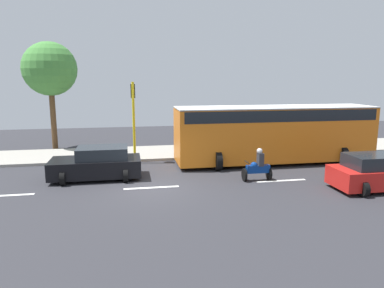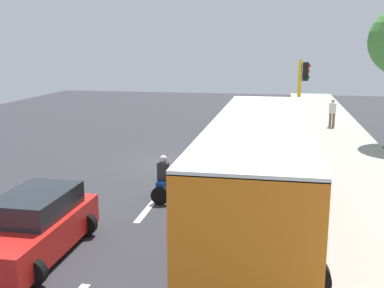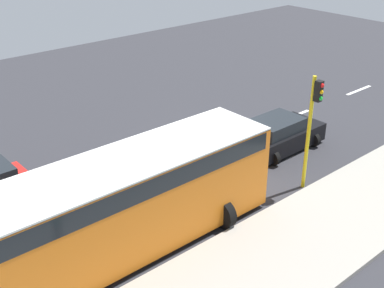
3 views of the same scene
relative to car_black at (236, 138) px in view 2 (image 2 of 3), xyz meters
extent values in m
cube|color=#2D2D33|center=(-1.95, -2.40, -0.76)|extent=(40.00, 60.00, 0.10)
cube|color=#9E998E|center=(5.05, -2.40, -0.64)|extent=(4.00, 60.00, 0.15)
cube|color=white|center=(-1.95, -8.40, -0.71)|extent=(0.20, 2.40, 0.01)
cube|color=white|center=(-1.95, -2.40, -0.71)|extent=(0.20, 2.40, 0.01)
cube|color=white|center=(-1.95, 3.60, -0.71)|extent=(0.20, 2.40, 0.01)
cube|color=white|center=(-1.95, 9.60, -0.71)|extent=(0.20, 2.40, 0.01)
cube|color=black|center=(0.00, 0.08, -0.15)|extent=(1.93, 4.17, 0.80)
cube|color=#1E2328|center=(0.00, -0.25, 0.53)|extent=(1.62, 2.33, 0.56)
cylinder|color=black|center=(-0.86, 1.45, -0.39)|extent=(0.64, 0.22, 0.64)
cylinder|color=black|center=(0.86, 1.45, -0.39)|extent=(0.64, 0.22, 0.64)
cylinder|color=black|center=(-0.86, -1.30, -0.39)|extent=(0.64, 0.22, 0.64)
cylinder|color=black|center=(0.86, -1.30, -0.39)|extent=(0.64, 0.22, 0.64)
cube|color=red|center=(-3.82, -12.10, -0.15)|extent=(1.79, 4.21, 0.80)
cube|color=#1E2328|center=(-3.82, -11.76, 0.53)|extent=(1.50, 2.36, 0.56)
cylinder|color=black|center=(-3.04, -13.49, -0.39)|extent=(0.64, 0.22, 0.64)
cylinder|color=black|center=(-3.04, -10.71, -0.39)|extent=(0.64, 0.22, 0.64)
cylinder|color=black|center=(-4.61, -10.71, -0.39)|extent=(0.64, 0.22, 0.64)
cube|color=orange|center=(1.56, -9.50, 0.94)|extent=(2.50, 11.00, 2.90)
cube|color=black|center=(1.56, -9.50, 2.04)|extent=(2.52, 10.56, 0.60)
cube|color=white|center=(1.56, -9.50, 2.41)|extent=(2.50, 11.00, 0.08)
cylinder|color=black|center=(0.46, -5.98, -0.21)|extent=(1.00, 0.30, 1.00)
cylinder|color=black|center=(2.66, -5.98, -0.21)|extent=(1.00, 0.30, 1.00)
cylinder|color=black|center=(0.46, -13.02, -0.21)|extent=(1.00, 0.30, 1.00)
cylinder|color=black|center=(2.66, -13.02, -0.21)|extent=(1.00, 0.30, 1.00)
cylinder|color=black|center=(-1.68, -6.70, -0.41)|extent=(0.60, 0.10, 0.60)
cylinder|color=black|center=(-1.68, -7.90, -0.41)|extent=(0.60, 0.10, 0.60)
cube|color=navy|center=(-1.68, -7.35, -0.16)|extent=(0.28, 1.10, 0.36)
sphere|color=navy|center=(-1.68, -7.15, 0.02)|extent=(0.32, 0.32, 0.32)
cylinder|color=black|center=(-1.68, -6.80, 0.19)|extent=(0.55, 0.04, 0.04)
cube|color=#333338|center=(-1.68, -7.45, 0.29)|extent=(0.36, 0.24, 0.60)
sphere|color=silver|center=(-1.68, -7.40, 0.69)|extent=(0.26, 0.26, 0.26)
cylinder|color=#72604C|center=(5.09, 7.50, -0.14)|extent=(0.16, 0.16, 0.85)
cylinder|color=#72604C|center=(5.29, 7.50, -0.14)|extent=(0.16, 0.16, 0.85)
cube|color=silver|center=(5.19, 7.50, 0.59)|extent=(0.40, 0.24, 0.60)
sphere|color=tan|center=(5.19, 7.50, 1.02)|extent=(0.22, 0.22, 0.22)
cylinder|color=yellow|center=(2.80, -1.80, 1.54)|extent=(0.14, 0.14, 4.50)
cube|color=black|center=(3.02, -1.80, 3.29)|extent=(0.24, 0.24, 0.76)
sphere|color=red|center=(3.14, -1.80, 3.53)|extent=(0.16, 0.16, 0.16)
sphere|color=#F2A50C|center=(3.14, -1.80, 3.29)|extent=(0.16, 0.16, 0.16)
sphere|color=green|center=(3.14, -1.80, 3.05)|extent=(0.16, 0.16, 0.16)
camera|label=1|loc=(-16.91, -1.48, 4.01)|focal=33.36mm
camera|label=2|loc=(2.02, -21.83, 4.38)|focal=43.59mm
camera|label=3|loc=(12.74, -16.11, 9.32)|focal=47.00mm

